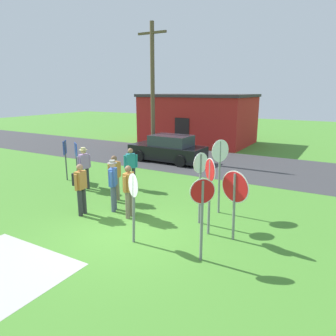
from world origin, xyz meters
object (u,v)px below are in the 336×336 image
at_px(person_on_left, 84,165).
at_px(person_in_dark_shirt, 113,182).
at_px(parked_car_on_street, 168,149).
at_px(person_with_sunhat, 129,189).
at_px(utility_pole, 153,90).
at_px(stop_sign_leaning_left, 220,164).
at_px(person_holding_notes, 131,166).
at_px(stop_sign_tallest, 134,197).
at_px(stop_sign_nearest, 235,194).
at_px(stop_sign_rear_left, 202,207).
at_px(person_near_signs, 80,186).
at_px(stop_sign_center_cluster, 200,177).
at_px(info_panel_middle, 76,156).
at_px(stop_sign_rear_right, 210,184).
at_px(info_panel_leftmost, 65,153).
at_px(person_in_blue, 115,176).

height_order(person_on_left, person_in_dark_shirt, same).
relative_size(parked_car_on_street, person_with_sunhat, 2.56).
height_order(utility_pole, stop_sign_leaning_left, utility_pole).
relative_size(utility_pole, person_holding_notes, 4.51).
bearing_deg(stop_sign_tallest, stop_sign_nearest, 32.41).
xyz_separation_m(stop_sign_rear_left, person_with_sunhat, (-3.07, 1.28, -0.39)).
xyz_separation_m(utility_pole, stop_sign_nearest, (7.60, -7.91, -2.67)).
xyz_separation_m(stop_sign_rear_left, person_near_signs, (-4.53, 0.67, -0.36)).
bearing_deg(stop_sign_center_cluster, info_panel_middle, 169.99).
relative_size(parked_car_on_street, stop_sign_leaning_left, 1.78).
height_order(parked_car_on_street, person_holding_notes, person_holding_notes).
bearing_deg(stop_sign_rear_right, person_in_dark_shirt, 178.71).
distance_m(parked_car_on_street, stop_sign_rear_left, 10.89).
height_order(utility_pole, person_with_sunhat, utility_pole).
relative_size(stop_sign_rear_left, stop_sign_leaning_left, 0.83).
distance_m(stop_sign_rear_right, person_holding_notes, 5.03).
height_order(stop_sign_rear_left, stop_sign_leaning_left, stop_sign_leaning_left).
height_order(parked_car_on_street, stop_sign_center_cluster, stop_sign_center_cluster).
relative_size(stop_sign_leaning_left, person_with_sunhat, 1.44).
bearing_deg(person_holding_notes, info_panel_leftmost, -172.77).
relative_size(person_in_blue, info_panel_leftmost, 0.94).
bearing_deg(stop_sign_tallest, parked_car_on_street, 114.77).
xyz_separation_m(utility_pole, info_panel_middle, (0.15, -6.25, -2.73)).
distance_m(person_on_left, person_in_blue, 2.04).
relative_size(stop_sign_nearest, person_in_dark_shirt, 1.11).
bearing_deg(stop_sign_leaning_left, person_in_blue, -167.48).
xyz_separation_m(stop_sign_leaning_left, person_on_left, (-5.65, -0.33, -0.65)).
distance_m(person_holding_notes, person_on_left, 1.89).
bearing_deg(person_near_signs, parked_car_on_street, 100.57).
height_order(stop_sign_nearest, stop_sign_leaning_left, stop_sign_leaning_left).
xyz_separation_m(person_near_signs, info_panel_middle, (-2.61, 2.38, 0.27)).
xyz_separation_m(person_on_left, person_in_dark_shirt, (2.56, -1.26, -0.03)).
bearing_deg(stop_sign_nearest, stop_sign_center_cluster, 155.31).
bearing_deg(parked_car_on_street, info_panel_middle, -100.00).
relative_size(stop_sign_tallest, stop_sign_rear_left, 0.93).
height_order(stop_sign_tallest, stop_sign_nearest, stop_sign_nearest).
relative_size(stop_sign_rear_right, info_panel_middle, 1.20).
bearing_deg(info_panel_leftmost, person_with_sunhat, -22.21).
relative_size(stop_sign_rear_right, stop_sign_rear_left, 1.08).
xyz_separation_m(utility_pole, person_on_left, (0.88, -6.56, -2.98)).
height_order(stop_sign_nearest, person_on_left, stop_sign_nearest).
distance_m(person_near_signs, person_in_dark_shirt, 1.05).
distance_m(stop_sign_nearest, stop_sign_center_cluster, 1.38).
xyz_separation_m(stop_sign_center_cluster, person_holding_notes, (-3.88, 1.79, -0.50)).
relative_size(person_near_signs, info_panel_leftmost, 0.94).
distance_m(person_in_blue, person_near_signs, 1.59).
bearing_deg(stop_sign_leaning_left, stop_sign_rear_right, -77.92).
bearing_deg(person_near_signs, stop_sign_leaning_left, 32.48).
distance_m(stop_sign_nearest, person_holding_notes, 5.66).
bearing_deg(info_panel_leftmost, stop_sign_tallest, -28.51).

